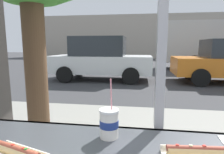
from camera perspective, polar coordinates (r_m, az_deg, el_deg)
ground_plane at (r=9.13m, az=9.11°, el=0.03°), size 60.00×60.00×0.00m
sidewalk_strip at (r=2.95m, az=10.15°, el=-18.37°), size 16.00×2.80×0.15m
building_facade_far at (r=22.93m, az=8.99°, el=11.52°), size 28.00×1.20×4.84m
soda_cup_left at (r=1.01m, az=-0.85°, el=-13.23°), size 0.10×0.10×0.30m
hotdog_tray_near at (r=0.94m, az=23.20°, el=-19.42°), size 0.28×0.11×0.05m
hotdog_tray_far at (r=0.95m, az=-25.68°, el=-19.26°), size 0.28×0.17×0.05m
parked_car_white at (r=8.22m, az=-3.33°, el=5.40°), size 4.12×1.96×1.79m
box_truck at (r=13.48m, az=29.40°, el=8.54°), size 7.10×2.44×2.82m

